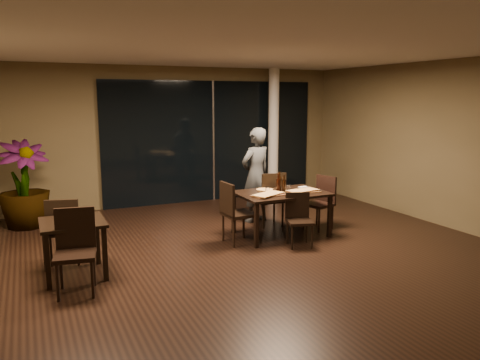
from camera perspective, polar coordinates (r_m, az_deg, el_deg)
name	(u,v)px	position (r m, az deg, el deg)	size (l,w,h in m)	color
ground	(249,257)	(7.01, 1.04, -9.39)	(8.00, 8.00, 0.00)	black
wall_back	(169,136)	(10.44, -8.67, 5.34)	(8.00, 0.10, 3.00)	brown
wall_right	(453,145)	(9.17, 24.57, 3.92)	(0.10, 8.00, 3.00)	brown
ceiling	(249,46)	(6.65, 1.13, 15.98)	(8.00, 8.00, 0.04)	silver
window_panel	(213,141)	(10.69, -3.34, 4.74)	(5.00, 0.06, 2.70)	black
column	(273,134)	(10.99, 4.09, 5.66)	(0.24, 0.24, 3.00)	silver
main_table	(281,196)	(7.96, 5.05, -2.02)	(1.50, 1.00, 0.75)	black
side_table	(73,230)	(6.50, -19.70, -5.81)	(0.80, 0.80, 0.75)	black
chair_main_far	(271,196)	(8.52, 3.81, -2.00)	(0.50, 0.50, 1.00)	black
chair_main_near	(299,216)	(7.51, 7.17, -4.41)	(0.48, 0.48, 0.84)	black
chair_main_left	(234,210)	(7.49, -0.75, -3.63)	(0.49, 0.49, 1.01)	black
chair_main_right	(322,199)	(8.52, 9.92, -2.34)	(0.54, 0.54, 0.95)	black
chair_side_far	(65,227)	(7.04, -20.59, -5.43)	(0.55, 0.55, 0.96)	black
chair_side_near	(75,246)	(6.02, -19.43, -7.60)	(0.55, 0.55, 1.02)	black
diner	(256,175)	(8.80, 1.94, 0.61)	(0.61, 0.40, 1.79)	#313436
potted_plant	(24,184)	(9.26, -24.87, -0.48)	(0.86, 0.86, 1.58)	#204B19
pizza_board_left	(268,195)	(7.64, 3.46, -1.88)	(0.55, 0.28, 0.01)	#462816
pizza_board_right	(303,192)	(8.00, 7.64, -1.41)	(0.58, 0.29, 0.01)	#4C2F18
oblong_pizza_left	(268,194)	(7.64, 3.46, -1.76)	(0.53, 0.25, 0.02)	maroon
oblong_pizza_right	(303,191)	(8.00, 7.64, -1.29)	(0.52, 0.24, 0.02)	maroon
round_pizza	(265,190)	(8.10, 3.02, -1.20)	(0.27, 0.27, 0.01)	#BA3F14
bottle_a	(278,183)	(7.97, 4.68, -0.31)	(0.07, 0.07, 0.31)	black
bottle_b	(284,184)	(7.95, 5.39, -0.44)	(0.06, 0.06, 0.28)	black
bottle_c	(280,181)	(8.03, 4.84, -0.16)	(0.07, 0.07, 0.33)	black
tumbler_left	(268,190)	(7.90, 3.37, -1.20)	(0.08, 0.08, 0.09)	white
tumbler_right	(289,187)	(8.15, 6.02, -0.90)	(0.07, 0.07, 0.09)	white
napkin_near	(315,191)	(8.12, 9.13, -1.27)	(0.18, 0.10, 0.01)	silver
napkin_far	(304,187)	(8.41, 7.76, -0.85)	(0.18, 0.10, 0.01)	white
wine_glass_a	(64,215)	(6.47, -20.69, -4.03)	(0.07, 0.07, 0.16)	white
wine_glass_b	(80,215)	(6.37, -18.92, -4.08)	(0.08, 0.08, 0.18)	white
side_napkin	(76,224)	(6.26, -19.32, -5.10)	(0.18, 0.11, 0.01)	white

